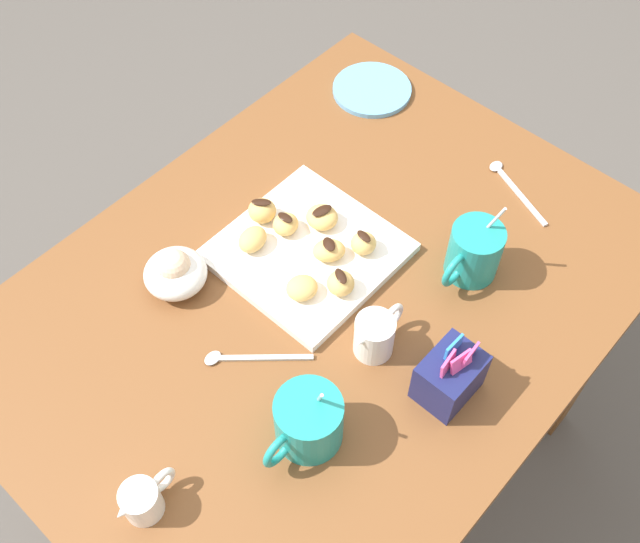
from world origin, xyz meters
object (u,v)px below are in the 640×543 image
at_px(coffee_mug_teal_right, 308,421).
at_px(beignet_0, 362,242).
at_px(cream_pitcher_white, 375,334).
at_px(beignet_2, 322,217).
at_px(ice_cream_bowl, 175,272).
at_px(saucer_sky_left, 372,90).
at_px(sugar_caddy, 450,376).
at_px(beignet_4, 341,283).
at_px(beignet_6, 286,224).
at_px(pastry_plate_square, 308,251).
at_px(coffee_mug_teal_left, 474,251).
at_px(beignet_3, 262,211).
at_px(chocolate_sauce_pitcher, 142,500).
at_px(beignet_5, 253,239).
at_px(beignet_1, 302,288).
at_px(dining_table, 323,335).
at_px(beignet_7, 329,250).

height_order(coffee_mug_teal_right, beignet_0, coffee_mug_teal_right).
height_order(cream_pitcher_white, beignet_0, cream_pitcher_white).
xyz_separation_m(cream_pitcher_white, beignet_2, (-0.12, -0.21, -0.01)).
height_order(ice_cream_bowl, beignet_2, ice_cream_bowl).
bearing_deg(saucer_sky_left, beignet_0, 37.25).
height_order(sugar_caddy, saucer_sky_left, sugar_caddy).
distance_m(cream_pitcher_white, beignet_2, 0.24).
bearing_deg(cream_pitcher_white, beignet_4, -110.34).
xyz_separation_m(ice_cream_bowl, beignet_6, (-0.19, 0.06, -0.00)).
distance_m(sugar_caddy, saucer_sky_left, 0.65).
distance_m(pastry_plate_square, beignet_6, 0.06).
relative_size(coffee_mug_teal_left, beignet_0, 3.52).
height_order(cream_pitcher_white, ice_cream_bowl, same).
bearing_deg(beignet_3, pastry_plate_square, 92.20).
height_order(coffee_mug_teal_left, beignet_4, coffee_mug_teal_left).
bearing_deg(ice_cream_bowl, coffee_mug_teal_right, 81.36).
xyz_separation_m(pastry_plate_square, beignet_6, (-0.00, -0.05, 0.02)).
relative_size(coffee_mug_teal_left, chocolate_sauce_pitcher, 1.59).
bearing_deg(beignet_2, beignet_3, -53.56).
distance_m(pastry_plate_square, sugar_caddy, 0.32).
relative_size(chocolate_sauce_pitcher, beignet_3, 1.97).
bearing_deg(coffee_mug_teal_right, beignet_5, -121.86).
relative_size(coffee_mug_teal_right, beignet_5, 2.55).
bearing_deg(beignet_1, coffee_mug_teal_left, 143.81).
bearing_deg(sugar_caddy, ice_cream_bowl, -72.38).
relative_size(coffee_mug_teal_left, saucer_sky_left, 0.96).
bearing_deg(beignet_4, beignet_3, -96.32).
bearing_deg(beignet_2, dining_table, 43.00).
height_order(beignet_4, beignet_5, beignet_4).
bearing_deg(beignet_4, coffee_mug_teal_left, 145.36).
bearing_deg(beignet_5, beignet_0, 129.96).
bearing_deg(cream_pitcher_white, pastry_plate_square, -107.83).
bearing_deg(beignet_1, chocolate_sauce_pitcher, 10.75).
bearing_deg(beignet_1, beignet_0, 174.67).
relative_size(beignet_3, beignet_7, 0.88).
bearing_deg(chocolate_sauce_pitcher, dining_table, -172.18).
height_order(sugar_caddy, beignet_4, sugar_caddy).
relative_size(dining_table, beignet_7, 19.80).
distance_m(chocolate_sauce_pitcher, saucer_sky_left, 0.88).
xyz_separation_m(beignet_0, beignet_7, (0.05, -0.03, -0.00)).
distance_m(beignet_2, beignet_3, 0.10).
distance_m(dining_table, coffee_mug_teal_right, 0.31).
height_order(coffee_mug_teal_left, sugar_caddy, coffee_mug_teal_left).
height_order(ice_cream_bowl, beignet_3, ice_cream_bowl).
height_order(coffee_mug_teal_left, saucer_sky_left, coffee_mug_teal_left).
bearing_deg(coffee_mug_teal_right, chocolate_sauce_pitcher, -22.33).
bearing_deg(cream_pitcher_white, coffee_mug_teal_right, 7.38).
bearing_deg(beignet_7, beignet_5, -57.96).
relative_size(coffee_mug_teal_left, ice_cream_bowl, 1.46).
height_order(coffee_mug_teal_right, beignet_2, coffee_mug_teal_right).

